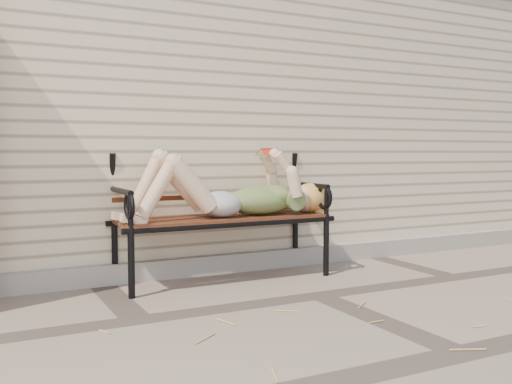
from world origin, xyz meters
TOP-DOWN VIEW (x-y plane):
  - ground at (0.00, 0.00)m, footprint 80.00×80.00m
  - house_wall at (0.00, 3.00)m, footprint 8.00×4.00m
  - foundation_strip at (0.00, 0.97)m, footprint 8.00×0.10m
  - garden_bench at (-0.38, 0.85)m, footprint 1.76×0.70m
  - reading_woman at (-0.36, 0.71)m, footprint 1.66×0.38m
  - straw_scatter at (-0.24, -1.02)m, footprint 3.00×1.79m

SIDE VIEW (x-z plane):
  - ground at x=0.00m, z-range 0.00..0.00m
  - straw_scatter at x=-0.24m, z-range 0.00..0.01m
  - foundation_strip at x=0.00m, z-range 0.00..0.15m
  - garden_bench at x=-0.38m, z-range 0.07..1.21m
  - reading_woman at x=-0.36m, z-range 0.42..0.94m
  - house_wall at x=0.00m, z-range 0.00..3.00m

